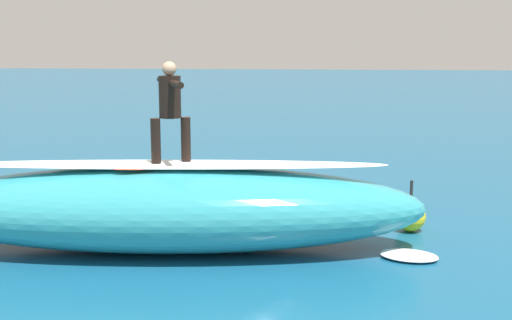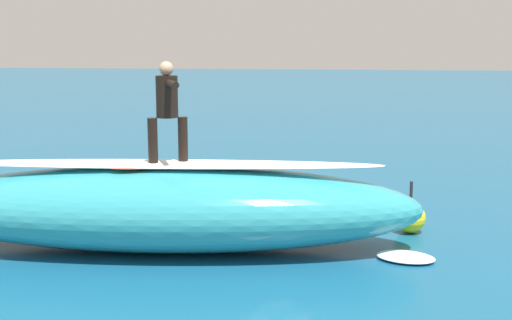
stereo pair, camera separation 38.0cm
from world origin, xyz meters
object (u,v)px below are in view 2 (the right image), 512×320
Objects in this scene: surfboard_riding at (169,165)px; surfer_paddling at (323,187)px; surfer_riding at (167,104)px; surfboard_paddling at (322,197)px; buoy_marker at (410,217)px.

surfer_paddling is (-2.47, -3.90, -1.19)m from surfboard_riding.
surfer_riding is 0.83× the size of surfboard_paddling.
surfboard_riding is at bearing -121.24° from surfer_riding.
surfboard_riding is at bearing -21.10° from surfboard_paddling.
surfer_paddling is at bearing -146.48° from surfboard_riding.
surfboard_paddling is 2.87m from buoy_marker.
buoy_marker is at bearing 175.07° from surfboard_riding.
surfer_riding is at bearing -20.48° from surfer_paddling.
surfboard_paddling is (-2.45, -3.77, -1.38)m from surfboard_riding.
surfer_riding is 4.81m from buoy_marker.
surfer_paddling is (-0.03, -0.14, 0.19)m from surfboard_paddling.
surfboard_riding is 4.77m from surfer_paddling.
surfboard_paddling is (-2.45, -3.77, -2.37)m from surfer_riding.
surfer_riding is 0.89× the size of surfer_paddling.
surfboard_paddling is 1.07× the size of surfer_paddling.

